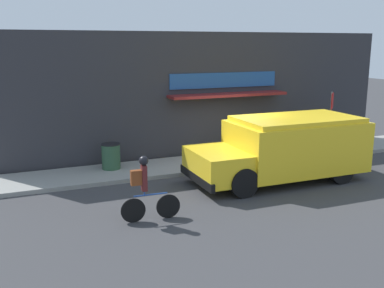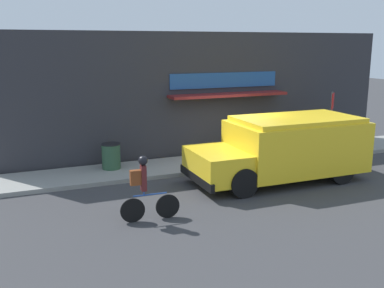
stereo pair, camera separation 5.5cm
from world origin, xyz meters
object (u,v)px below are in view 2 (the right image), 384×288
(stop_sign_post, at_px, (332,111))
(trash_bin, at_px, (111,156))
(cyclist, at_px, (145,188))
(school_bus, at_px, (285,147))

(stop_sign_post, relative_size, trash_bin, 2.65)
(cyclist, bearing_deg, trash_bin, 91.33)
(cyclist, height_order, trash_bin, cyclist)
(stop_sign_post, bearing_deg, cyclist, -156.06)
(school_bus, xyz_separation_m, cyclist, (-5.00, -1.58, -0.21))
(trash_bin, bearing_deg, cyclist, -92.10)
(school_bus, xyz_separation_m, stop_sign_post, (3.61, 2.25, 0.62))
(stop_sign_post, xyz_separation_m, trash_bin, (-8.45, 0.62, -1.09))
(school_bus, distance_m, stop_sign_post, 4.30)
(school_bus, relative_size, stop_sign_post, 2.42)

